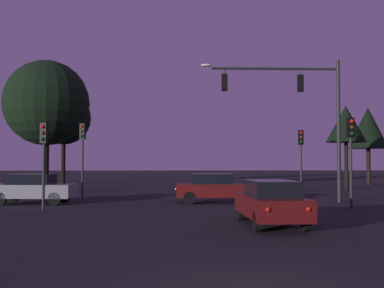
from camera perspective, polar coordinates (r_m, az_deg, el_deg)
The scene contains 13 objects.
ground_plane at distance 32.09m, azimuth 0.55°, elevation -5.99°, with size 168.00×168.00×0.00m, color black.
traffic_signal_mast_arm at distance 25.78m, azimuth 12.85°, elevation 4.91°, with size 7.42×0.41×7.56m.
traffic_light_corner_left at distance 22.93m, azimuth 18.58°, elevation 0.00°, with size 0.34×0.37×4.17m.
traffic_light_corner_right at distance 28.36m, azimuth -13.06°, elevation -0.17°, with size 0.35×0.38×4.38m.
traffic_light_median at distance 29.95m, azimuth 12.99°, elevation -0.62°, with size 0.31×0.36×4.10m.
traffic_light_far_side at distance 21.91m, azimuth -17.43°, elevation -0.46°, with size 0.35×0.38×3.87m.
car_nearside_lane at distance 16.35m, azimuth 9.44°, elevation -6.87°, with size 1.90×4.67×1.52m.
car_crossing_left at distance 24.89m, azimuth 2.69°, elevation -5.27°, with size 4.10×1.96×1.52m.
car_crossing_right at distance 25.62m, azimuth -18.63°, elevation -5.07°, with size 4.28×2.07×1.52m.
tree_behind_sign at distance 47.12m, azimuth 20.44°, elevation 1.80°, with size 3.61×3.61×7.25m.
tree_left_far at distance 33.89m, azimuth -17.13°, elevation 4.73°, with size 5.81×5.81×9.07m.
tree_center_horizon at distance 39.17m, azimuth 18.04°, elevation 2.27°, with size 3.09×3.09×6.58m.
tree_right_cluster at distance 45.52m, azimuth -15.19°, elevation 3.05°, with size 4.98×4.98×8.72m.
Camera 1 is at (-1.20, -7.49, 2.15)m, focal length 44.28 mm.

